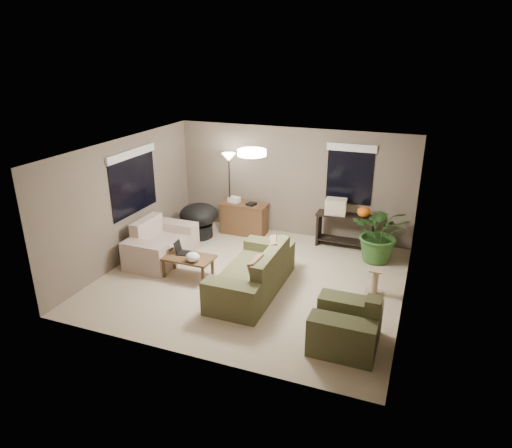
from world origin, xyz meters
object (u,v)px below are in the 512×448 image
at_px(loveseat, 161,245).
at_px(console_table, 346,228).
at_px(desk, 244,218).
at_px(armchair, 347,327).
at_px(cat_scratching_post, 374,284).
at_px(main_sofa, 254,276).
at_px(papasan_chair, 199,218).
at_px(coffee_table, 188,260).
at_px(houseplant, 380,239).
at_px(floor_lamp, 229,167).

xyz_separation_m(loveseat, console_table, (3.47, 1.99, 0.14)).
height_order(loveseat, desk, loveseat).
bearing_deg(armchair, cat_scratching_post, 83.47).
xyz_separation_m(main_sofa, loveseat, (-2.31, 0.56, 0.00)).
xyz_separation_m(console_table, cat_scratching_post, (0.88, -1.90, -0.22)).
height_order(armchair, console_table, armchair).
xyz_separation_m(desk, papasan_chair, (-0.88, -0.58, 0.09)).
relative_size(armchair, coffee_table, 1.00).
relative_size(loveseat, houseplant, 1.29).
relative_size(loveseat, papasan_chair, 1.47).
distance_m(console_table, floor_lamp, 2.96).
height_order(desk, console_table, same).
distance_m(coffee_table, desk, 2.44).
distance_m(armchair, papasan_chair, 4.93).
height_order(desk, cat_scratching_post, desk).
xyz_separation_m(papasan_chair, floor_lamp, (0.54, 0.53, 1.13)).
xyz_separation_m(armchair, desk, (-3.08, 3.50, 0.08)).
relative_size(console_table, cat_scratching_post, 2.60).
xyz_separation_m(loveseat, desk, (1.08, 1.93, 0.08)).
xyz_separation_m(console_table, papasan_chair, (-3.27, -0.64, 0.03)).
relative_size(loveseat, desk, 1.45).
bearing_deg(coffee_table, floor_lamp, 94.35).
bearing_deg(loveseat, cat_scratching_post, 1.08).
xyz_separation_m(main_sofa, floor_lamp, (-1.57, 2.43, 1.30)).
relative_size(main_sofa, console_table, 1.69).
bearing_deg(main_sofa, armchair, -28.73).
height_order(papasan_chair, houseplant, houseplant).
distance_m(desk, console_table, 2.39).
xyz_separation_m(loveseat, houseplant, (4.25, 1.52, 0.18)).
height_order(coffee_table, console_table, console_table).
bearing_deg(coffee_table, cat_scratching_post, 9.72).
height_order(loveseat, houseplant, houseplant).
bearing_deg(desk, floor_lamp, -171.15).
xyz_separation_m(main_sofa, coffee_table, (-1.39, 0.05, 0.06)).
bearing_deg(papasan_chair, desk, 33.29).
xyz_separation_m(loveseat, armchair, (4.16, -1.57, 0.00)).
relative_size(armchair, floor_lamp, 0.52).
xyz_separation_m(armchair, houseplant, (0.09, 3.10, 0.18)).
distance_m(loveseat, coffee_table, 1.05).
bearing_deg(papasan_chair, houseplant, 2.49).
height_order(desk, floor_lamp, floor_lamp).
bearing_deg(loveseat, armchair, -20.71).
height_order(console_table, houseplant, houseplant).
relative_size(coffee_table, desk, 0.91).
height_order(armchair, cat_scratching_post, armchair).
distance_m(loveseat, cat_scratching_post, 4.35).
bearing_deg(loveseat, houseplant, 19.73).
height_order(armchair, floor_lamp, floor_lamp).
relative_size(main_sofa, floor_lamp, 1.15).
bearing_deg(armchair, coffee_table, 161.74).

